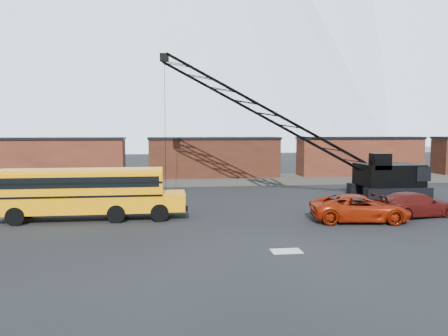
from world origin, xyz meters
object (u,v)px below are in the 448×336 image
Objects in this scene: school_bus at (87,191)px; maroon_suv at (415,204)px; red_pickup at (360,208)px; crawler_crane at (290,126)px.

maroon_suv is (20.86, -1.74, -0.99)m from school_bus.
red_pickup is 4.29m from maroon_suv.
school_bus reaches higher than maroon_suv.
school_bus is at bearing 74.24° from maroon_suv.
maroon_suv is at bearing -69.48° from red_pickup.
red_pickup is 0.27× the size of crawler_crane.
school_bus is 0.54× the size of crawler_crane.
red_pickup is 1.08× the size of maroon_suv.
red_pickup is (16.67, -2.66, -0.96)m from school_bus.
crawler_crane is (-6.07, 8.12, 5.15)m from maroon_suv.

